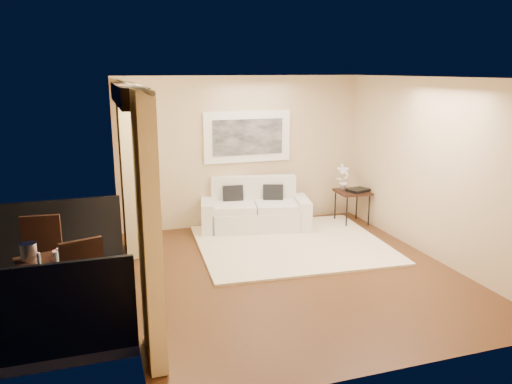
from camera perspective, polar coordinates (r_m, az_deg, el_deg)
floor at (r=7.18m, az=4.19°, el=-9.16°), size 5.00×5.00×0.00m
room_shell at (r=6.13m, az=-14.50°, el=10.78°), size 5.00×6.40×5.00m
balcony at (r=6.70m, az=-23.50°, el=-10.46°), size 1.81×2.60×1.17m
curtains at (r=6.30m, az=-13.67°, el=-0.02°), size 0.16×4.80×2.64m
artwork at (r=9.05m, az=-0.97°, el=6.32°), size 1.62×0.07×0.92m
rug at (r=8.23m, az=4.06°, el=-5.97°), size 3.15×2.79×0.04m
sofa at (r=8.96m, az=-0.14°, el=-2.21°), size 2.04×1.20×0.92m
side_table at (r=9.39m, az=10.97°, el=-0.22°), size 0.60×0.60×0.62m
tray at (r=9.35m, az=11.60°, el=0.22°), size 0.45×0.39×0.05m
orchid at (r=9.37m, az=9.94°, el=1.69°), size 0.26×0.18×0.48m
bistro_table at (r=6.05m, az=-22.71°, el=-8.01°), size 0.76×0.76×0.74m
balcony_chair_far at (r=6.84m, az=-23.02°, el=-5.85°), size 0.50×0.51×1.07m
balcony_chair_near at (r=5.68m, az=-18.82°, el=-9.64°), size 0.56×0.57×1.05m
ice_bucket at (r=6.09m, az=-24.53°, el=-6.25°), size 0.18×0.18×0.20m
candle at (r=6.12m, az=-21.96°, el=-6.52°), size 0.06×0.06×0.07m
vase at (r=5.80m, az=-23.55°, el=-7.22°), size 0.04×0.04×0.18m
glass_a at (r=5.94m, az=-21.93°, el=-6.88°), size 0.06×0.06×0.12m
glass_b at (r=6.03m, az=-21.57°, el=-6.54°), size 0.06×0.06×0.12m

